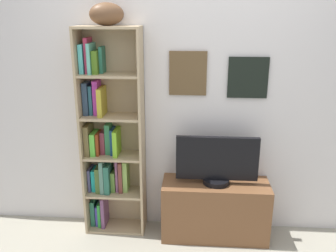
{
  "coord_description": "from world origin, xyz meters",
  "views": [
    {
      "loc": [
        0.08,
        -1.81,
        1.87
      ],
      "look_at": [
        -0.11,
        0.85,
        1.02
      ],
      "focal_mm": 38.32,
      "sensor_mm": 36.0,
      "label": 1
    }
  ],
  "objects": [
    {
      "name": "football",
      "position": [
        -0.59,
        0.98,
        1.86
      ],
      "size": [
        0.31,
        0.27,
        0.17
      ],
      "primitive_type": "ellipsoid",
      "rotation": [
        0.0,
        0.0,
        0.45
      ],
      "color": "brown",
      "rests_on": "bookshelf"
    },
    {
      "name": "tv_stand",
      "position": [
        0.28,
        0.92,
        0.25
      ],
      "size": [
        0.9,
        0.34,
        0.5
      ],
      "color": "brown",
      "rests_on": "ground"
    },
    {
      "name": "bookshelf",
      "position": [
        -0.64,
        1.01,
        0.84
      ],
      "size": [
        0.52,
        0.25,
        1.77
      ],
      "color": "tan",
      "rests_on": "ground"
    },
    {
      "name": "television",
      "position": [
        0.28,
        0.93,
        0.7
      ],
      "size": [
        0.68,
        0.22,
        0.41
      ],
      "color": "black",
      "rests_on": "tv_stand"
    },
    {
      "name": "back_wall",
      "position": [
        0.0,
        1.13,
        1.16
      ],
      "size": [
        4.8,
        0.08,
        2.31
      ],
      "color": "silver",
      "rests_on": "ground"
    }
  ]
}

